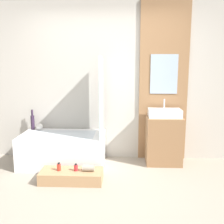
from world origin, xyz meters
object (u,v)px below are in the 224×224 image
(vase_round_light, at_px, (40,127))
(bottle_soap_primary, at_px, (59,167))
(sink, at_px, (165,113))
(bathtub, at_px, (63,149))
(vase_tall_dark, at_px, (33,121))
(bottle_soap_secondary, at_px, (76,168))
(wooden_step_bench, at_px, (72,176))

(vase_round_light, relative_size, bottle_soap_primary, 0.98)
(sink, bearing_deg, bathtub, -175.13)
(bathtub, relative_size, vase_round_light, 11.98)
(sink, xyz_separation_m, vase_round_light, (-2.06, 0.13, -0.27))
(sink, relative_size, vase_tall_dark, 1.51)
(bottle_soap_primary, bearing_deg, bathtub, 97.96)
(sink, distance_m, bottle_soap_secondary, 1.62)
(bathtub, height_order, wooden_step_bench, bathtub)
(wooden_step_bench, distance_m, bottle_soap_primary, 0.21)
(vase_tall_dark, bearing_deg, vase_round_light, -10.83)
(bathtub, xyz_separation_m, sink, (1.61, 0.14, 0.58))
(vase_tall_dark, distance_m, bottle_soap_secondary, 1.34)
(bottle_soap_secondary, bearing_deg, vase_round_light, 131.18)
(vase_tall_dark, xyz_separation_m, vase_round_light, (0.12, -0.02, -0.08))
(bathtub, xyz_separation_m, vase_round_light, (-0.45, 0.26, 0.30))
(bathtub, relative_size, vase_tall_dark, 3.86)
(vase_round_light, bearing_deg, wooden_step_bench, -51.26)
(vase_round_light, height_order, bottle_soap_primary, vase_round_light)
(wooden_step_bench, xyz_separation_m, bottle_soap_secondary, (0.06, 0.00, 0.12))
(vase_tall_dark, xyz_separation_m, bottle_soap_secondary, (0.89, -0.91, -0.44))
(bathtub, relative_size, bottle_soap_primary, 11.71)
(vase_tall_dark, height_order, bottle_soap_primary, vase_tall_dark)
(bathtub, bearing_deg, bottle_soap_primary, -82.04)
(bathtub, distance_m, wooden_step_bench, 0.69)
(sink, height_order, bottle_soap_secondary, sink)
(wooden_step_bench, distance_m, vase_tall_dark, 1.35)
(bathtub, distance_m, sink, 1.72)
(sink, distance_m, vase_tall_dark, 2.20)
(wooden_step_bench, height_order, bottle_soap_secondary, bottle_soap_secondary)
(bottle_soap_primary, bearing_deg, vase_round_light, 121.35)
(vase_tall_dark, distance_m, bottle_soap_primary, 1.20)
(vase_round_light, relative_size, bottle_soap_secondary, 1.08)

